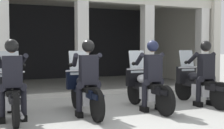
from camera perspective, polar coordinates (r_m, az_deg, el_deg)
name	(u,v)px	position (r m, az deg, el deg)	size (l,w,h in m)	color
ground_plane	(80,93)	(9.45, -6.00, -5.43)	(80.00, 80.00, 0.00)	#999993
station_building	(61,28)	(12.05, -9.52, 6.84)	(10.34, 5.28, 3.43)	black
kerb_strip	(87,93)	(9.07, -4.72, -5.41)	(9.84, 0.24, 0.12)	#B7B5AD
motorcycle_far_left	(11,94)	(6.43, -18.38, -5.22)	(0.62, 2.04, 1.35)	black
police_officer_far_left	(12,73)	(6.10, -18.25, -1.53)	(0.63, 0.61, 1.58)	black
motorcycle_center_left	(84,90)	(6.58, -5.27, -4.87)	(0.62, 2.04, 1.35)	black
police_officer_center_left	(88,71)	(6.26, -4.52, -1.25)	(0.63, 0.61, 1.58)	black
motorcycle_center_right	(146,87)	(7.10, 6.38, -4.27)	(0.62, 2.04, 1.35)	black
police_officer_center_right	(152,69)	(6.81, 7.56, -0.90)	(0.63, 0.61, 1.58)	black
motorcycle_far_right	(197,84)	(7.93, 15.73, -3.57)	(0.62, 2.04, 1.35)	black
police_officer_far_right	(205,67)	(7.67, 17.09, -0.54)	(0.63, 0.61, 1.58)	black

